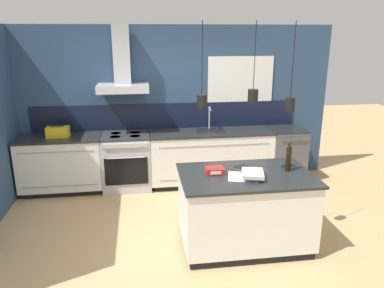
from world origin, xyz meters
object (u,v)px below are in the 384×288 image
at_px(bottle_on_island, 288,159).
at_px(yellow_toolbox, 58,132).
at_px(dishwasher, 285,154).
at_px(red_supply_box, 215,171).
at_px(book_stack, 252,175).
at_px(oven_range, 127,161).

height_order(bottle_on_island, yellow_toolbox, bottle_on_island).
relative_size(dishwasher, red_supply_box, 4.42).
bearing_deg(book_stack, yellow_toolbox, 140.19).
bearing_deg(bottle_on_island, oven_range, 135.63).
relative_size(bottle_on_island, red_supply_box, 1.71).
height_order(book_stack, yellow_toolbox, yellow_toolbox).
xyz_separation_m(dishwasher, bottle_on_island, (-0.75, -1.91, 0.61)).
bearing_deg(dishwasher, book_stack, -120.69).
bearing_deg(red_supply_box, oven_range, 119.73).
relative_size(dishwasher, bottle_on_island, 2.58).
xyz_separation_m(bottle_on_island, book_stack, (-0.48, -0.17, -0.11)).
height_order(dishwasher, red_supply_box, red_supply_box).
bearing_deg(book_stack, bottle_on_island, 19.43).
xyz_separation_m(oven_range, dishwasher, (2.71, 0.00, 0.00)).
bearing_deg(oven_range, bottle_on_island, -44.37).
bearing_deg(dishwasher, red_supply_box, -130.79).
relative_size(bottle_on_island, yellow_toolbox, 1.04).
height_order(oven_range, bottle_on_island, bottle_on_island).
height_order(bottle_on_island, red_supply_box, bottle_on_island).
distance_m(oven_range, red_supply_box, 2.23).
xyz_separation_m(oven_range, book_stack, (1.47, -2.08, 0.50)).
bearing_deg(yellow_toolbox, red_supply_box, -41.85).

